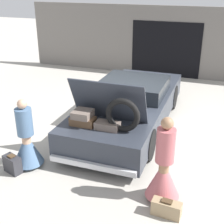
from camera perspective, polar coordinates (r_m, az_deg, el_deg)
The scene contains 7 objects.
ground_plane at distance 8.77m, azimuth 3.18°, elevation -2.30°, with size 40.00×40.00×0.00m, color #ADA89E.
garage_wall_back at distance 13.08m, azimuth 9.92°, elevation 12.49°, with size 12.00×0.14×2.80m.
car at distance 8.53m, azimuth 3.25°, elevation 1.18°, with size 2.03×5.33×1.83m.
person_left at distance 6.94m, azimuth -15.31°, elevation -5.50°, with size 0.66×0.66×1.55m.
person_right at distance 5.79m, azimuth 9.40°, elevation -10.68°, with size 0.63×0.63×1.66m.
suitcase_beside_left_person at distance 6.97m, azimuth -17.74°, elevation -9.08°, with size 0.45×0.33×0.41m.
suitcase_beside_right_person at distance 5.70m, azimuth 9.92°, elevation -16.99°, with size 0.52×0.24×0.32m.
Camera 1 is at (2.20, -7.59, 3.81)m, focal length 50.00 mm.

